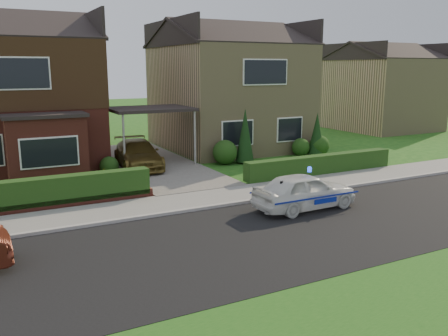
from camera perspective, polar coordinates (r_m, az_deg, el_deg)
ground at (r=13.71m, az=6.56°, el=-7.82°), size 120.00×120.00×0.00m
road at (r=13.71m, az=6.56°, el=-7.82°), size 60.00×6.00×0.02m
kerb at (r=16.18m, az=0.51°, el=-4.41°), size 60.00×0.16×0.12m
sidewalk at (r=17.08m, az=-1.15°, el=-3.55°), size 60.00×2.00×0.10m
grass_verge at (r=10.32m, az=22.86°, el=-15.67°), size 60.00×4.00×0.01m
driveway at (r=23.30m, az=-8.72°, el=0.56°), size 3.80×12.00×0.12m
house_left at (r=24.61m, az=-24.30°, el=9.06°), size 7.50×9.53×7.25m
house_right at (r=27.92m, az=0.48°, el=10.03°), size 7.50×8.06×7.25m
carport_link at (r=22.88m, az=-8.89°, el=6.92°), size 3.80×3.00×2.77m
dwarf_wall at (r=16.62m, az=-21.37°, el=-4.38°), size 7.70×0.25×0.36m
hedge_left at (r=16.82m, az=-21.38°, el=-4.83°), size 7.50×0.55×0.90m
hedge_right at (r=21.19m, az=11.50°, el=-0.86°), size 7.50×0.55×0.80m
shrub_left_mid at (r=20.60m, az=-17.78°, el=0.32°), size 1.32×1.32×1.32m
shrub_left_near at (r=21.25m, az=-13.64°, el=0.24°), size 0.84×0.84×0.84m
shrub_right_near at (r=22.98m, az=0.12°, el=1.91°), size 1.20×1.20×1.20m
shrub_right_mid at (r=25.51m, az=9.21°, el=2.50°), size 0.96×0.96×0.96m
shrub_right_far at (r=25.88m, az=11.39°, el=2.68°), size 1.08×1.08×1.08m
conifer_a at (r=23.18m, az=2.54°, el=3.74°), size 0.90×0.90×2.60m
conifer_b at (r=25.67m, az=11.09°, el=3.88°), size 0.90×0.90×2.20m
neighbour_right at (r=38.20m, az=18.35°, el=8.37°), size 6.50×7.00×5.20m
police_car at (r=15.92m, az=9.66°, el=-2.79°), size 3.31×3.64×1.39m
driveway_car at (r=22.09m, az=-10.31°, el=1.67°), size 2.18×4.42×1.24m
potted_plant_a at (r=17.44m, az=-20.49°, el=-2.74°), size 0.48×0.36×0.85m
potted_plant_b at (r=19.46m, az=-14.54°, el=-1.11°), size 0.48×0.47×0.68m
potted_plant_c at (r=20.19m, az=-17.68°, el=-0.77°), size 0.44×0.44×0.73m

